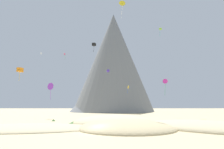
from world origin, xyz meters
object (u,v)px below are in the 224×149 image
(kite_orange_low, at_px, (20,70))
(kite_white_mid, at_px, (41,53))
(rock_massif, at_px, (111,69))
(kite_indigo_mid, at_px, (108,71))
(kite_rainbow_mid, at_px, (65,55))
(kite_yellow_high, at_px, (122,4))
(kite_magenta_low, at_px, (165,82))
(bush_ridge_crest, at_px, (53,120))
(bush_near_left, at_px, (169,123))
(kite_violet_low, at_px, (51,86))
(bush_near_right, at_px, (73,122))
(kite_black_high, at_px, (94,44))
(kite_gold_low, at_px, (128,87))
(kite_lime_high, at_px, (160,29))

(kite_orange_low, distance_m, kite_white_mid, 27.76)
(rock_massif, height_order, kite_indigo_mid, rock_massif)
(kite_rainbow_mid, bearing_deg, kite_yellow_high, 152.04)
(kite_magenta_low, bearing_deg, kite_rainbow_mid, 9.18)
(kite_magenta_low, xyz_separation_m, kite_white_mid, (-49.10, 3.62, 11.93))
(kite_indigo_mid, relative_size, kite_white_mid, 0.94)
(bush_ridge_crest, distance_m, kite_orange_low, 16.46)
(rock_massif, distance_m, kite_orange_low, 79.82)
(kite_orange_low, height_order, kite_magenta_low, kite_orange_low)
(bush_near_left, height_order, kite_violet_low, kite_violet_low)
(bush_near_right, bearing_deg, kite_violet_low, 121.31)
(kite_black_high, bearing_deg, kite_orange_low, -2.10)
(kite_gold_low, bearing_deg, kite_magenta_low, 87.50)
(kite_magenta_low, bearing_deg, kite_indigo_mid, -10.69)
(bush_near_right, distance_m, kite_yellow_high, 36.86)
(bush_near_right, bearing_deg, kite_gold_low, 56.60)
(rock_massif, bearing_deg, bush_ridge_crest, -102.75)
(kite_violet_low, distance_m, kite_lime_high, 52.25)
(kite_lime_high, bearing_deg, kite_gold_low, 174.21)
(kite_indigo_mid, height_order, kite_yellow_high, kite_yellow_high)
(kite_lime_high, xyz_separation_m, kite_yellow_high, (-18.49, -27.29, -2.90))
(rock_massif, distance_m, kite_black_high, 46.61)
(rock_massif, height_order, kite_violet_low, rock_massif)
(kite_gold_low, bearing_deg, kite_yellow_high, -23.31)
(bush_ridge_crest, bearing_deg, bush_near_right, -45.85)
(kite_magenta_low, bearing_deg, kite_gold_low, 30.47)
(kite_indigo_mid, height_order, kite_black_high, kite_black_high)
(bush_near_left, distance_m, kite_orange_low, 40.95)
(kite_rainbow_mid, bearing_deg, kite_indigo_mid, -142.09)
(kite_rainbow_mid, relative_size, kite_lime_high, 0.79)
(kite_rainbow_mid, distance_m, kite_yellow_high, 36.54)
(kite_magenta_low, relative_size, kite_yellow_high, 1.13)
(kite_violet_low, relative_size, kite_black_high, 1.44)
(kite_violet_low, bearing_deg, kite_lime_high, -139.03)
(kite_black_high, bearing_deg, rock_massif, -160.00)
(kite_gold_low, distance_m, kite_orange_low, 36.38)
(bush_ridge_crest, relative_size, kite_white_mid, 0.75)
(kite_orange_low, bearing_deg, kite_yellow_high, 111.15)
(kite_yellow_high, bearing_deg, bush_near_left, 129.49)
(kite_indigo_mid, xyz_separation_m, kite_white_mid, (-27.14, -9.18, 5.61))
(bush_ridge_crest, bearing_deg, kite_white_mid, 118.81)
(bush_near_left, distance_m, kite_gold_low, 29.57)
(bush_near_left, xyz_separation_m, kite_white_mid, (-41.31, 33.27, 24.75))
(kite_indigo_mid, xyz_separation_m, kite_orange_low, (-23.63, -34.31, -5.67))
(bush_ridge_crest, height_order, kite_yellow_high, kite_yellow_high)
(kite_black_high, bearing_deg, kite_gold_low, 83.56)
(kite_gold_low, distance_m, kite_black_high, 25.39)
(bush_ridge_crest, height_order, bush_near_left, bush_near_left)
(kite_violet_low, bearing_deg, bush_near_right, 142.97)
(kite_gold_low, bearing_deg, bush_ridge_crest, -66.70)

